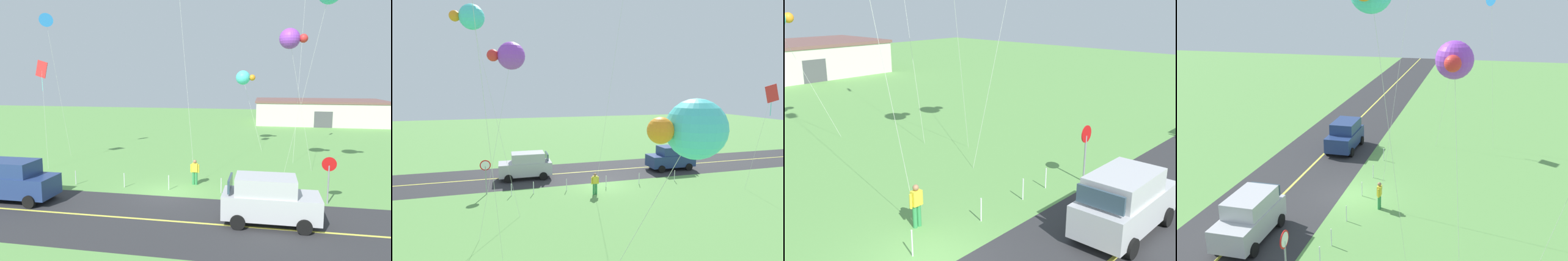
% 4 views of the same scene
% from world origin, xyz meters
% --- Properties ---
extents(ground_plane, '(120.00, 120.00, 0.10)m').
position_xyz_m(ground_plane, '(0.00, 0.00, -0.05)').
color(ground_plane, '#60994C').
extents(asphalt_road, '(120.00, 7.00, 0.00)m').
position_xyz_m(asphalt_road, '(0.00, -4.00, 0.00)').
color(asphalt_road, '#2D2D30').
rests_on(asphalt_road, ground).
extents(road_centre_stripe, '(120.00, 0.16, 0.00)m').
position_xyz_m(road_centre_stripe, '(0.00, -4.00, 0.01)').
color(road_centre_stripe, '#E5E04C').
rests_on(road_centre_stripe, asphalt_road).
extents(car_suv_foreground, '(4.40, 2.12, 2.24)m').
position_xyz_m(car_suv_foreground, '(5.76, -3.43, 1.15)').
color(car_suv_foreground, '#B7B7BC').
rests_on(car_suv_foreground, ground).
extents(car_parked_west_near, '(4.40, 2.12, 2.24)m').
position_xyz_m(car_parked_west_near, '(-7.90, -2.74, 1.15)').
color(car_parked_west_near, navy).
rests_on(car_parked_west_near, ground).
extents(stop_sign, '(0.76, 0.08, 2.56)m').
position_xyz_m(stop_sign, '(8.88, -0.10, 1.80)').
color(stop_sign, gray).
rests_on(stop_sign, ground).
extents(person_adult_near, '(0.58, 0.22, 1.60)m').
position_xyz_m(person_adult_near, '(1.23, 2.08, 0.86)').
color(person_adult_near, '#338C4C').
rests_on(person_adult_near, ground).
extents(kite_yellow_high, '(1.37, 1.15, 8.03)m').
position_xyz_m(kite_yellow_high, '(-11.02, 5.08, 7.21)').
color(kite_yellow_high, silver).
rests_on(kite_yellow_high, ground).
extents(kite_pink_drift, '(2.62, 1.55, 10.02)m').
position_xyz_m(kite_pink_drift, '(7.05, 6.14, 9.32)').
color(kite_pink_drift, silver).
rests_on(kite_pink_drift, ground).
extents(fence_post_0, '(0.05, 0.05, 0.90)m').
position_xyz_m(fence_post_0, '(-6.18, 0.70, 0.45)').
color(fence_post_0, silver).
rests_on(fence_post_0, ground).
extents(fence_post_1, '(0.05, 0.05, 0.90)m').
position_xyz_m(fence_post_1, '(-2.93, 0.70, 0.45)').
color(fence_post_1, silver).
rests_on(fence_post_1, ground).
extents(fence_post_2, '(0.05, 0.05, 0.90)m').
position_xyz_m(fence_post_2, '(-0.10, 0.70, 0.45)').
color(fence_post_2, silver).
rests_on(fence_post_2, ground).
extents(fence_post_3, '(0.05, 0.05, 0.90)m').
position_xyz_m(fence_post_3, '(3.07, 0.70, 0.45)').
color(fence_post_3, silver).
rests_on(fence_post_3, ground).
extents(fence_post_4, '(0.05, 0.05, 0.90)m').
position_xyz_m(fence_post_4, '(5.54, 0.70, 0.45)').
color(fence_post_4, silver).
rests_on(fence_post_4, ground).
extents(fence_post_5, '(0.05, 0.05, 0.90)m').
position_xyz_m(fence_post_5, '(7.12, 0.70, 0.45)').
color(fence_post_5, silver).
rests_on(fence_post_5, ground).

